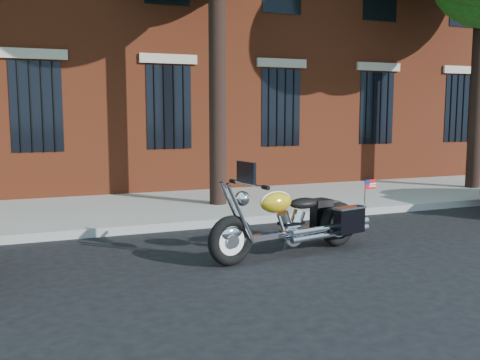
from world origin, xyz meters
name	(u,v)px	position (x,y,z in m)	size (l,w,h in m)	color
ground	(248,243)	(0.00, 0.00, 0.00)	(120.00, 120.00, 0.00)	black
curb	(220,222)	(0.00, 1.38, 0.07)	(40.00, 0.16, 0.15)	gray
sidewalk	(191,206)	(0.00, 3.26, 0.07)	(40.00, 3.60, 0.15)	gray
motorcycle	(296,222)	(0.40, -0.87, 0.48)	(2.81, 1.13, 1.40)	black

